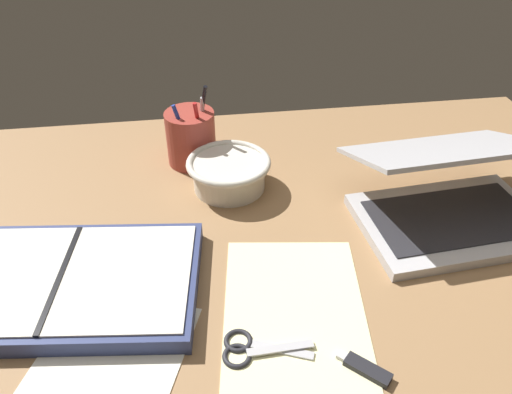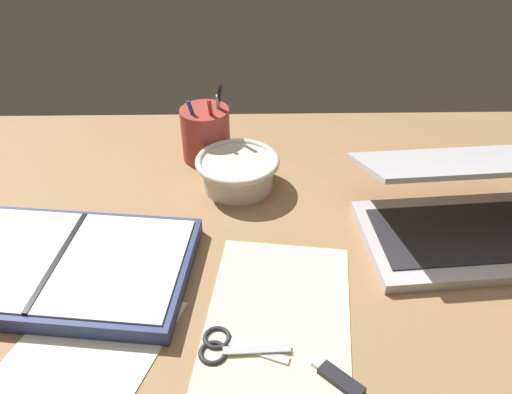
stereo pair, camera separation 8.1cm
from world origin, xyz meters
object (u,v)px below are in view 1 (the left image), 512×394
laptop (449,196)px  pen_cup (191,137)px  bowl (229,172)px  planner (63,283)px  scissors (247,349)px

laptop → pen_cup: size_ratio=1.98×
bowl → laptop: bearing=-22.2°
planner → scissors: 29.31cm
laptop → scissors: laptop is taller
bowl → planner: (-26.87, -23.17, -1.89)cm
laptop → scissors: bearing=-153.2°
pen_cup → scissors: bearing=-83.9°
pen_cup → scissors: 48.53cm
bowl → pen_cup: size_ratio=0.95×
bowl → planner: bearing=-139.2°
laptop → pen_cup: bearing=145.3°
laptop → bowl: 39.30cm
scissors → planner: bearing=160.6°
laptop → bowl: laptop is taller
bowl → scissors: size_ratio=1.31×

